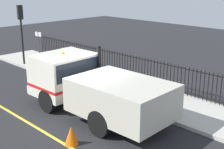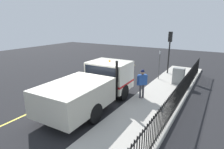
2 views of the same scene
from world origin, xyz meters
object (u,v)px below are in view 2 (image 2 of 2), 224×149
at_px(worker_standing, 142,81).
at_px(utility_cabinet, 178,76).
at_px(street_sign, 159,61).
at_px(work_truck, 95,84).
at_px(traffic_light_near, 170,44).
at_px(traffic_cone, 49,100).

relative_size(worker_standing, utility_cabinet, 1.47).
bearing_deg(street_sign, utility_cabinet, -18.60).
relative_size(work_truck, utility_cabinet, 5.33).
bearing_deg(street_sign, traffic_light_near, 85.69).
bearing_deg(utility_cabinet, traffic_cone, -127.03).
bearing_deg(worker_standing, street_sign, -128.99).
bearing_deg(traffic_light_near, worker_standing, 95.94).
xyz_separation_m(worker_standing, traffic_light_near, (-0.18, 6.50, 1.51)).
distance_m(traffic_light_near, utility_cabinet, 3.65).
relative_size(traffic_light_near, traffic_cone, 5.62).
relative_size(utility_cabinet, traffic_cone, 1.86).
bearing_deg(street_sign, traffic_cone, -116.10).
distance_m(work_truck, worker_standing, 2.77).
xyz_separation_m(traffic_cone, street_sign, (3.82, 7.79, 1.29)).
bearing_deg(traffic_cone, utility_cabinet, 52.97).
xyz_separation_m(work_truck, traffic_light_near, (1.85, 8.39, 1.50)).
distance_m(utility_cabinet, traffic_cone, 9.08).
distance_m(worker_standing, traffic_light_near, 6.68).
height_order(worker_standing, street_sign, street_sign).
relative_size(utility_cabinet, street_sign, 0.51).
xyz_separation_m(utility_cabinet, street_sign, (-1.64, 0.55, 0.87)).
relative_size(work_truck, traffic_light_near, 1.76).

